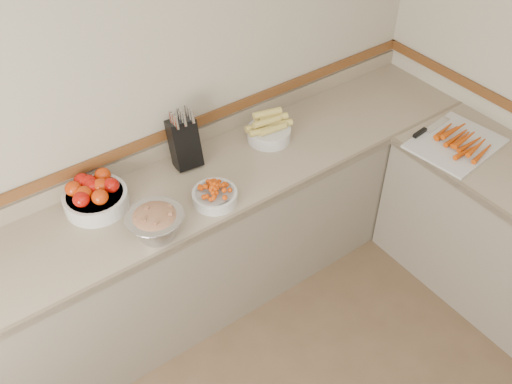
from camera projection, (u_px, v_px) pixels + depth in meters
back_wall at (127, 107)px, 2.93m from camera, size 4.00×0.00×4.00m
counter_back at (174, 255)px, 3.30m from camera, size 4.00×0.65×1.08m
knife_block at (184, 142)px, 3.13m from camera, size 0.17×0.20×0.36m
tomato_bowl at (94, 195)px, 2.91m from camera, size 0.33×0.33×0.16m
cherry_tomato_bowl at (215, 195)px, 2.96m from camera, size 0.24×0.24×0.12m
corn_bowl at (269, 130)px, 3.35m from camera, size 0.29×0.26×0.19m
rhubarb_bowl at (156, 223)px, 2.75m from camera, size 0.29×0.29×0.16m
cutting_board at (457, 142)px, 3.33m from camera, size 0.56×0.46×0.07m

